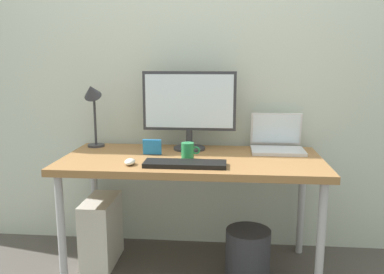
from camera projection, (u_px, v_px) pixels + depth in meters
The scene contains 12 objects.
ground_plane at pixel (192, 269), 2.47m from camera, with size 6.00×6.00×0.00m, color #4C4742.
back_wall at pixel (197, 54), 2.62m from camera, with size 4.40×0.04×2.60m, color silver.
desk at pixel (192, 167), 2.35m from camera, with size 1.51×0.68×0.71m.
monitor at pixel (189, 105), 2.49m from camera, with size 0.58×0.20×0.49m.
laptop at pixel (277, 141), 2.50m from camera, with size 0.32×0.26×0.23m.
desk_lamp at pixel (93, 101), 2.54m from camera, with size 0.11×0.16×0.43m.
keyboard at pixel (185, 164), 2.14m from camera, with size 0.44×0.14×0.02m, color black.
mouse at pixel (130, 162), 2.16m from camera, with size 0.06×0.09×0.03m, color silver.
coffee_mug at pixel (188, 151), 2.28m from camera, with size 0.11×0.07×0.10m.
photo_frame at pixel (152, 147), 2.39m from camera, with size 0.11×0.02×0.09m, color #1E72BF.
computer_tower at pixel (102, 231), 2.51m from camera, with size 0.18×0.36×0.42m, color silver.
wastebasket at pixel (248, 254), 2.34m from camera, with size 0.26×0.26×0.30m, color #333338.
Camera 1 is at (0.20, -2.26, 1.26)m, focal length 37.54 mm.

